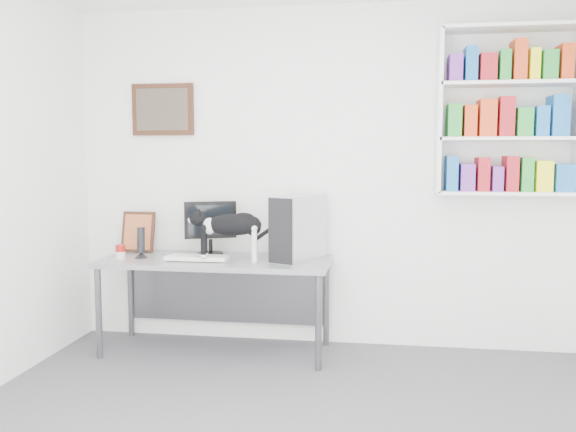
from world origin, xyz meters
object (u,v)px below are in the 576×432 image
(bookshelf, at_px, (509,111))
(keyboard, at_px, (198,258))
(desk, at_px, (216,305))
(cat, at_px, (231,237))
(pc_tower, at_px, (298,228))
(leaning_print, at_px, (138,231))
(speaker, at_px, (141,242))
(soup_can, at_px, (121,252))
(monitor, at_px, (210,228))

(bookshelf, height_order, keyboard, bookshelf)
(bookshelf, relative_size, keyboard, 2.63)
(bookshelf, distance_m, desk, 2.64)
(keyboard, bearing_deg, bookshelf, 7.19)
(desk, distance_m, cat, 0.59)
(keyboard, distance_m, pc_tower, 0.80)
(desk, height_order, cat, cat)
(leaning_print, bearing_deg, keyboard, -24.75)
(bookshelf, bearing_deg, desk, -174.04)
(keyboard, height_order, speaker, speaker)
(soup_can, distance_m, cat, 0.89)
(monitor, xyz_separation_m, cat, (0.24, -0.29, -0.03))
(desk, height_order, speaker, speaker)
(monitor, bearing_deg, pc_tower, -30.75)
(speaker, relative_size, leaning_print, 0.72)
(desk, height_order, soup_can, soup_can)
(keyboard, distance_m, speaker, 0.48)
(monitor, relative_size, speaker, 1.76)
(pc_tower, relative_size, leaning_print, 1.43)
(monitor, height_order, pc_tower, pc_tower)
(bookshelf, distance_m, cat, 2.25)
(keyboard, bearing_deg, leaning_print, 151.89)
(monitor, height_order, cat, monitor)
(monitor, distance_m, keyboard, 0.33)
(cat, bearing_deg, keyboard, 165.99)
(bookshelf, bearing_deg, keyboard, -172.30)
(monitor, relative_size, leaning_print, 1.28)
(leaning_print, bearing_deg, soup_can, -88.34)
(leaning_print, bearing_deg, speaker, -61.10)
(pc_tower, relative_size, soup_can, 4.53)
(soup_can, bearing_deg, speaker, 23.61)
(monitor, distance_m, soup_can, 0.72)
(bookshelf, height_order, monitor, bookshelf)
(monitor, bearing_deg, desk, -85.04)
(keyboard, height_order, soup_can, soup_can)
(speaker, bearing_deg, monitor, 13.91)
(bookshelf, height_order, speaker, bookshelf)
(desk, distance_m, keyboard, 0.41)
(keyboard, height_order, leaning_print, leaning_print)
(keyboard, bearing_deg, monitor, 83.15)
(desk, relative_size, cat, 2.87)
(bookshelf, relative_size, desk, 0.71)
(monitor, xyz_separation_m, soup_can, (-0.64, -0.29, -0.17))
(desk, xyz_separation_m, leaning_print, (-0.72, 0.23, 0.54))
(speaker, xyz_separation_m, cat, (0.74, -0.06, 0.06))
(desk, bearing_deg, leaning_print, 162.53)
(keyboard, distance_m, leaning_print, 0.69)
(cat, bearing_deg, leaning_print, 150.29)
(monitor, relative_size, soup_can, 4.05)
(soup_can, height_order, cat, cat)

